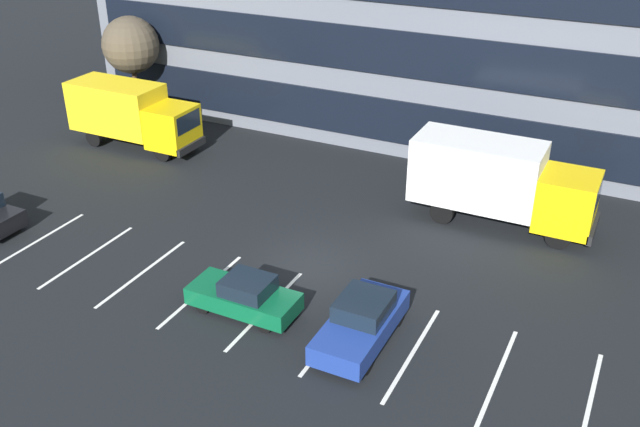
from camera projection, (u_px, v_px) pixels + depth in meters
ground_plane at (310, 264)px, 28.49m from camera, size 120.00×120.00×0.00m
lot_markings at (266, 309)px, 25.75m from camera, size 22.54×5.40×0.01m
box_truck_yellow at (500, 180)px, 30.71m from camera, size 7.96×2.64×3.69m
box_truck_yellow_all at (131, 112)px, 38.73m from camera, size 7.45×2.47×3.45m
sedan_forest at (245, 296)px, 25.33m from camera, size 4.00×1.67×1.43m
sedan_navy at (361, 322)px, 23.83m from camera, size 1.86×4.45×1.59m
bare_tree at (131, 45)px, 41.37m from camera, size 3.30×3.30×6.18m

